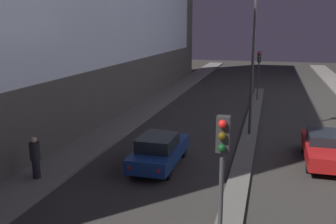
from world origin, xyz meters
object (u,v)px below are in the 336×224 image
at_px(street_lamp, 254,32).
at_px(car_right_lane, 325,148).
at_px(car_left_lane, 159,150).
at_px(traffic_light_mid, 259,64).
at_px(pedestrian_on_left_sidewalk, 35,157).
at_px(traffic_light_near, 222,159).

bearing_deg(street_lamp, car_right_lane, -43.33).
bearing_deg(car_left_lane, car_right_lane, 18.64).
distance_m(traffic_light_mid, car_right_lane, 15.00).
distance_m(car_left_lane, pedestrian_on_left_sidewalk, 5.42).
bearing_deg(car_left_lane, traffic_light_near, -61.91).
xyz_separation_m(traffic_light_near, traffic_light_mid, (0.00, 23.85, 0.00)).
bearing_deg(traffic_light_mid, car_right_lane, -75.34).
relative_size(traffic_light_mid, car_right_lane, 0.88).
relative_size(traffic_light_near, car_left_lane, 0.90).
bearing_deg(traffic_light_mid, car_left_lane, -102.53).
xyz_separation_m(street_lamp, car_left_lane, (-3.74, -6.06, -5.28)).
xyz_separation_m(traffic_light_near, pedestrian_on_left_sidewalk, (-8.24, 3.99, -2.12)).
bearing_deg(car_left_lane, street_lamp, 58.28).
bearing_deg(pedestrian_on_left_sidewalk, street_lamp, 47.79).
bearing_deg(pedestrian_on_left_sidewalk, traffic_light_near, -25.84).
bearing_deg(street_lamp, traffic_light_mid, 90.00).
relative_size(car_right_lane, pedestrian_on_left_sidewalk, 2.61).
distance_m(car_right_lane, pedestrian_on_left_sidewalk, 13.21).
xyz_separation_m(traffic_light_mid, street_lamp, (0.00, -10.78, 2.86)).
relative_size(traffic_light_near, traffic_light_mid, 1.00).
bearing_deg(car_left_lane, pedestrian_on_left_sidewalk, -146.06).
height_order(traffic_light_mid, pedestrian_on_left_sidewalk, traffic_light_mid).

